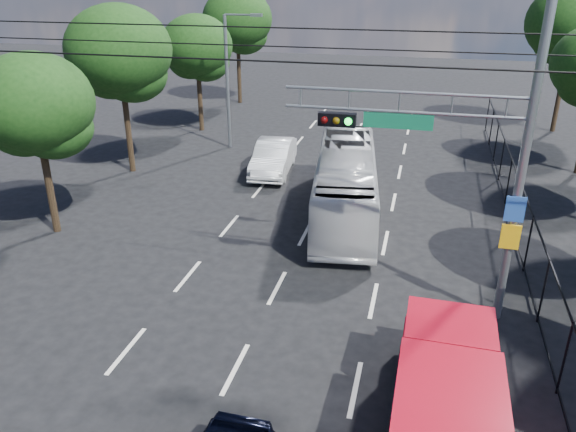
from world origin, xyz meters
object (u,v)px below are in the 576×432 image
(signal_mast, at_px, (476,136))
(white_bus, at_px, (346,183))
(white_van, at_px, (273,157))
(red_pickup, at_px, (446,392))

(signal_mast, distance_m, white_bus, 8.45)
(white_bus, height_order, white_van, white_bus)
(white_bus, bearing_deg, signal_mast, -64.17)
(white_van, bearing_deg, red_pickup, -68.00)
(red_pickup, bearing_deg, signal_mast, 86.26)
(signal_mast, height_order, red_pickup, signal_mast)
(signal_mast, xyz_separation_m, white_bus, (-4.14, 6.25, -3.90))
(signal_mast, bearing_deg, white_bus, 123.51)
(red_pickup, height_order, white_van, red_pickup)
(signal_mast, relative_size, red_pickup, 1.67)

